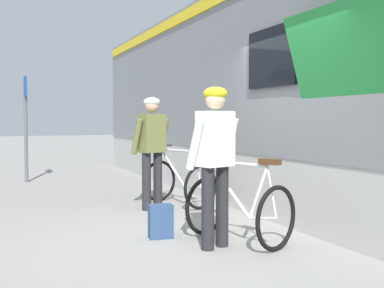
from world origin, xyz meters
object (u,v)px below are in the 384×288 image
bicycle_near_silver (179,181)px  water_bottle_near_the_bikes (218,206)px  bicycle_far_white (239,208)px  train_car (349,83)px  cyclist_near_in_olive (152,143)px  water_bottle_by_the_backpack (163,224)px  cyclist_far_in_white (215,152)px  backpack_on_platform (161,221)px  platform_sign_post (25,111)px

bicycle_near_silver → water_bottle_near_the_bikes: 0.96m
bicycle_far_white → water_bottle_near_the_bikes: (0.53, 1.57, -0.28)m
train_car → cyclist_near_in_olive: bearing=153.0°
bicycle_far_white → water_bottle_by_the_backpack: (-0.65, 0.75, -0.29)m
train_car → bicycle_far_white: (-2.42, -0.92, -1.56)m
train_car → cyclist_far_in_white: size_ratio=9.68×
cyclist_near_in_olive → bicycle_far_white: size_ratio=1.40×
train_car → bicycle_far_white: bearing=-159.1°
bicycle_near_silver → backpack_on_platform: size_ratio=3.11×
cyclist_near_in_olive → cyclist_far_in_white: size_ratio=1.00×
train_car → platform_sign_post: (-4.25, 5.59, -0.34)m
bicycle_near_silver → water_bottle_by_the_backpack: 1.94m
cyclist_near_in_olive → platform_sign_post: bearing=110.3°
bicycle_near_silver → bicycle_far_white: bearing=-96.0°
cyclist_near_in_olive → train_car: bearing=-27.0°
train_car → bicycle_far_white: train_car is taller
cyclist_far_in_white → backpack_on_platform: (-0.40, 0.64, -0.85)m
water_bottle_near_the_bikes → cyclist_far_in_white: bearing=-118.1°
water_bottle_by_the_backpack → platform_sign_post: size_ratio=0.09×
bicycle_near_silver → backpack_on_platform: 2.15m
train_car → water_bottle_by_the_backpack: 3.59m
cyclist_far_in_white → bicycle_far_white: size_ratio=1.40×
cyclist_far_in_white → bicycle_near_silver: (0.62, 2.53, -0.65)m
platform_sign_post → water_bottle_by_the_backpack: bearing=-78.4°
water_bottle_near_the_bikes → platform_sign_post: (-2.36, 4.94, 1.51)m
cyclist_near_in_olive → bicycle_near_silver: 0.85m
cyclist_near_in_olive → bicycle_near_silver: (0.53, 0.15, -0.65)m
bicycle_near_silver → cyclist_far_in_white: bearing=-103.7°
water_bottle_near_the_bikes → water_bottle_by_the_backpack: (-1.18, -0.81, -0.00)m
train_car → water_bottle_by_the_backpack: train_car is taller
train_car → water_bottle_near_the_bikes: train_car is taller
bicycle_far_white → water_bottle_near_the_bikes: bicycle_far_white is taller
cyclist_far_in_white → bicycle_near_silver: bearing=76.3°
cyclist_far_in_white → platform_sign_post: 6.79m
bicycle_near_silver → backpack_on_platform: bearing=-118.2°
bicycle_far_white → water_bottle_by_the_backpack: bicycle_far_white is taller
cyclist_far_in_white → bicycle_far_white: (0.36, 0.09, -0.65)m
cyclist_far_in_white → platform_sign_post: bearing=102.6°
cyclist_far_in_white → backpack_on_platform: bearing=121.7°
cyclist_far_in_white → water_bottle_by_the_backpack: cyclist_far_in_white is taller
backpack_on_platform → cyclist_far_in_white: bearing=-50.0°
cyclist_near_in_olive → water_bottle_near_the_bikes: (0.79, -0.73, -0.94)m
backpack_on_platform → platform_sign_post: bearing=108.6°
bicycle_far_white → train_car: bearing=20.9°
water_bottle_by_the_backpack → bicycle_far_white: bearing=-49.2°
train_car → cyclist_near_in_olive: train_car is taller
platform_sign_post → train_car: bearing=-52.7°
water_bottle_by_the_backpack → platform_sign_post: bearing=101.6°
bicycle_far_white → platform_sign_post: bearing=105.7°
train_car → water_bottle_by_the_backpack: (-3.07, -0.17, -1.85)m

